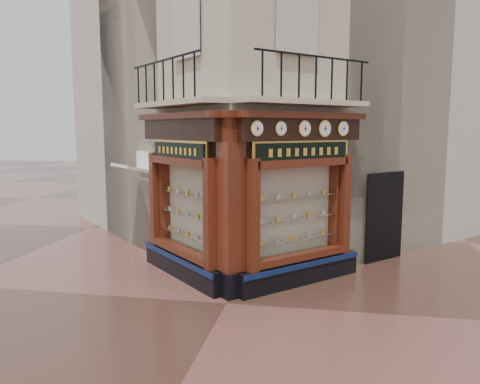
% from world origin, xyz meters
% --- Properties ---
extents(ground, '(80.00, 80.00, 0.00)m').
position_xyz_m(ground, '(0.00, 0.00, 0.00)').
color(ground, '#452820').
rests_on(ground, ground).
extents(main_building, '(11.31, 11.31, 12.00)m').
position_xyz_m(main_building, '(0.00, 6.16, 6.00)').
color(main_building, '#BFAE95').
rests_on(main_building, ground).
extents(neighbour_left, '(11.31, 11.31, 11.00)m').
position_xyz_m(neighbour_left, '(-2.47, 8.63, 5.50)').
color(neighbour_left, '#B5AC9E').
rests_on(neighbour_left, ground).
extents(neighbour_right, '(11.31, 11.31, 11.00)m').
position_xyz_m(neighbour_right, '(2.47, 8.63, 5.50)').
color(neighbour_right, '#B5AC9E').
rests_on(neighbour_right, ground).
extents(shopfront_left, '(2.86, 2.86, 3.98)m').
position_xyz_m(shopfront_left, '(-1.41, 1.57, 1.98)').
color(shopfront_left, black).
rests_on(shopfront_left, ground).
extents(shopfront_right, '(2.86, 2.86, 3.98)m').
position_xyz_m(shopfront_right, '(1.41, 1.57, 1.98)').
color(shopfront_right, black).
rests_on(shopfront_right, ground).
extents(corner_pilaster, '(0.85, 0.85, 3.98)m').
position_xyz_m(corner_pilaster, '(0.00, 0.50, 1.95)').
color(corner_pilaster, black).
rests_on(corner_pilaster, ground).
extents(balcony, '(5.94, 2.97, 1.03)m').
position_xyz_m(balcony, '(0.00, 1.49, 4.22)').
color(balcony, '#BFAE95').
rests_on(balcony, ground).
extents(clock_a, '(0.27, 0.27, 0.33)m').
position_xyz_m(clock_a, '(0.55, 0.45, 3.62)').
color(clock_a, gold).
rests_on(clock_a, ground).
extents(clock_b, '(0.26, 0.26, 0.31)m').
position_xyz_m(clock_b, '(1.00, 0.90, 3.62)').
color(clock_b, gold).
rests_on(clock_b, ground).
extents(clock_c, '(0.29, 0.29, 0.36)m').
position_xyz_m(clock_c, '(1.49, 1.38, 3.62)').
color(clock_c, gold).
rests_on(clock_c, ground).
extents(clock_d, '(0.31, 0.31, 0.39)m').
position_xyz_m(clock_d, '(1.93, 1.82, 3.62)').
color(clock_d, gold).
rests_on(clock_d, ground).
extents(clock_e, '(0.29, 0.29, 0.35)m').
position_xyz_m(clock_e, '(2.35, 2.25, 3.62)').
color(clock_e, gold).
rests_on(clock_e, ground).
extents(awning, '(1.45, 1.45, 0.27)m').
position_xyz_m(awning, '(-3.37, 3.16, 0.00)').
color(awning, white).
rests_on(awning, ground).
extents(signboard_left, '(1.90, 1.90, 0.51)m').
position_xyz_m(signboard_left, '(-1.46, 1.51, 3.10)').
color(signboard_left, gold).
rests_on(signboard_left, ground).
extents(signboard_right, '(2.07, 2.07, 0.55)m').
position_xyz_m(signboard_right, '(1.46, 1.51, 3.10)').
color(signboard_right, gold).
rests_on(signboard_right, ground).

